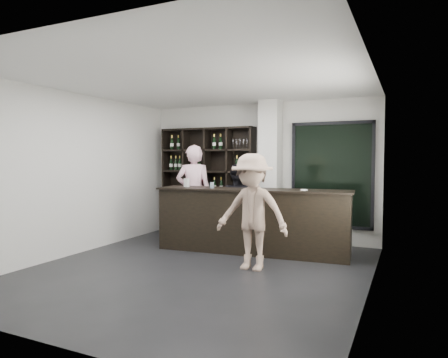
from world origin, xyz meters
The scene contains 12 objects.
floor centered at (0.00, 0.00, -0.01)m, with size 5.00×5.50×0.01m, color black.
wine_shelf centered at (-1.15, 2.57, 1.20)m, with size 2.20×0.35×2.40m, color black, non-canonical shape.
structural_column centered at (0.35, 2.47, 1.45)m, with size 0.40×0.40×2.90m, color silver.
glass_panel centered at (1.55, 2.69, 1.40)m, with size 1.60×0.08×2.10m.
tasting_counter centered at (0.35, 1.44, 0.59)m, with size 3.56×0.73×1.17m.
taster_pink centered at (-1.10, 1.85, 1.00)m, with size 0.73×0.48×2.00m, color #ECB6C6.
taster_black centered at (-0.10, 1.85, 0.81)m, with size 0.79×0.61×1.62m, color black.
customer centered at (0.75, 0.40, 0.90)m, with size 1.16×0.67×1.80m, color tan.
wine_glass centered at (0.38, 1.36, 1.27)m, with size 0.08×0.08×0.19m, color white, non-canonical shape.
spit_cup centered at (-0.40, 1.31, 1.23)m, with size 0.08×0.08×0.11m, color #C5E4F7.
napkin_stack centered at (1.30, 1.48, 1.18)m, with size 0.11×0.11×0.02m, color white.
card_stand centered at (-0.99, 1.37, 1.25)m, with size 0.11×0.05×0.16m, color white.
Camera 1 is at (2.96, -5.34, 1.73)m, focal length 32.00 mm.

